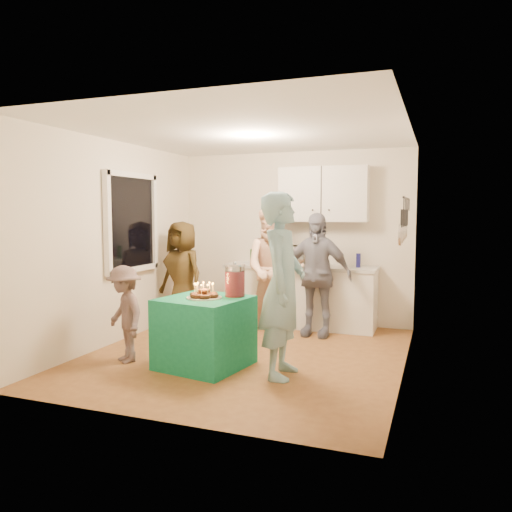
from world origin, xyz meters
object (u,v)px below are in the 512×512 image
(punch_jar, at_px, (235,281))
(woman_back_center, at_px, (274,270))
(party_table, at_px, (205,332))
(woman_back_right, at_px, (316,275))
(child_near_left, at_px, (125,314))
(microwave, at_px, (286,255))
(woman_back_left, at_px, (182,275))
(man_birthday, at_px, (283,285))
(counter, at_px, (300,297))

(punch_jar, relative_size, woman_back_center, 0.19)
(party_table, xyz_separation_m, woman_back_right, (0.81, 1.78, 0.46))
(party_table, height_order, child_near_left, child_near_left)
(party_table, bearing_deg, microwave, 83.80)
(party_table, bearing_deg, woman_back_left, 125.67)
(man_birthday, height_order, woman_back_right, man_birthday)
(woman_back_right, bearing_deg, woman_back_center, -175.31)
(counter, relative_size, woman_back_center, 1.24)
(punch_jar, distance_m, child_near_left, 1.30)
(woman_back_left, bearing_deg, counter, 41.30)
(woman_back_center, height_order, woman_back_right, woman_back_center)
(counter, height_order, woman_back_left, woman_back_left)
(party_table, distance_m, punch_jar, 0.65)
(party_table, relative_size, child_near_left, 0.78)
(party_table, distance_m, woman_back_right, 2.01)
(counter, distance_m, woman_back_right, 0.72)
(man_birthday, xyz_separation_m, woman_back_left, (-2.03, 1.59, -0.17))
(counter, bearing_deg, microwave, 180.00)
(man_birthday, height_order, woman_back_center, man_birthday)
(woman_back_center, bearing_deg, woman_back_right, -10.64)
(counter, bearing_deg, woman_back_center, -116.37)
(microwave, bearing_deg, counter, -11.69)
(punch_jar, distance_m, woman_back_right, 1.66)
(microwave, height_order, woman_back_left, woman_back_left)
(party_table, xyz_separation_m, woman_back_center, (0.22, 1.76, 0.51))
(microwave, xyz_separation_m, party_table, (-0.25, -2.26, -0.67))
(party_table, distance_m, child_near_left, 0.94)
(woman_back_right, height_order, child_near_left, woman_back_right)
(woman_back_left, bearing_deg, woman_back_right, 24.09)
(woman_back_center, relative_size, woman_back_right, 1.05)
(woman_back_left, bearing_deg, microwave, 44.49)
(microwave, height_order, child_near_left, microwave)
(man_birthday, relative_size, woman_back_center, 1.07)
(microwave, distance_m, punch_jar, 2.06)
(woman_back_left, distance_m, woman_back_center, 1.37)
(party_table, bearing_deg, counter, 78.38)
(woman_back_center, xyz_separation_m, woman_back_right, (0.59, 0.01, -0.04))
(man_birthday, bearing_deg, woman_back_left, 47.31)
(woman_back_left, xyz_separation_m, woman_back_center, (1.35, 0.18, 0.11))
(punch_jar, relative_size, woman_back_right, 0.20)
(party_table, relative_size, man_birthday, 0.45)
(microwave, height_order, woman_back_center, woman_back_center)
(counter, height_order, punch_jar, punch_jar)
(woman_back_left, bearing_deg, child_near_left, -64.42)
(microwave, xyz_separation_m, punch_jar, (0.03, -2.06, -0.12))
(man_birthday, xyz_separation_m, woman_back_center, (-0.67, 1.78, -0.06))
(punch_jar, bearing_deg, microwave, 90.87)
(party_table, height_order, man_birthday, man_birthday)
(woman_back_center, bearing_deg, woman_back_left, 175.75)
(punch_jar, bearing_deg, child_near_left, -162.98)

